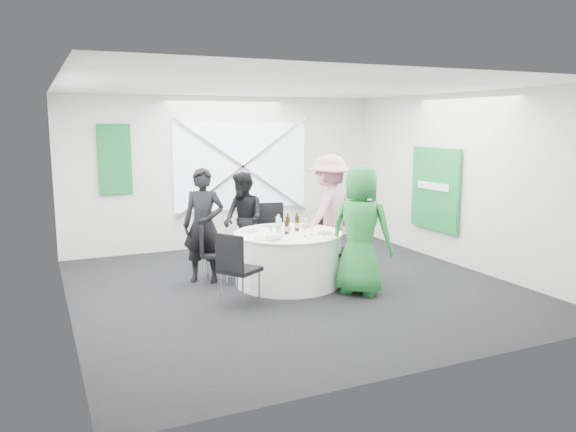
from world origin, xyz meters
name	(u,v)px	position (x,y,z in m)	size (l,w,h in m)	color
floor	(294,287)	(0.00, 0.00, 0.00)	(6.00, 6.00, 0.00)	black
ceiling	(294,87)	(0.00, 0.00, 2.80)	(6.00, 6.00, 0.00)	white
wall_back	(226,172)	(0.00, 3.00, 1.40)	(6.00, 6.00, 0.00)	silver
wall_front	(434,226)	(0.00, -3.00, 1.40)	(6.00, 6.00, 0.00)	silver
wall_left	(62,203)	(-3.00, 0.00, 1.40)	(6.00, 6.00, 0.00)	silver
wall_right	(463,181)	(3.00, 0.00, 1.40)	(6.00, 6.00, 0.00)	silver
window_panel	(242,167)	(0.30, 2.96, 1.50)	(2.60, 0.03, 1.60)	white
window_brace_a	(243,167)	(0.30, 2.92, 1.50)	(0.05, 0.05, 3.16)	silver
window_brace_b	(243,167)	(0.30, 2.92, 1.50)	(0.05, 0.05, 3.16)	silver
green_banner	(115,159)	(-2.00, 2.95, 1.70)	(0.55, 0.04, 1.20)	#166F2E
green_sign	(435,189)	(2.94, 0.60, 1.20)	(0.05, 1.20, 1.40)	#178332
banquet_table	(288,258)	(0.00, 0.20, 0.38)	(1.56, 1.56, 0.76)	white
chair_back	(272,230)	(0.18, 1.23, 0.61)	(0.54, 0.55, 1.03)	black
chair_back_left	(211,249)	(-1.01, 0.69, 0.51)	(0.54, 0.53, 0.88)	black
chair_back_right	(325,237)	(0.97, 0.89, 0.49)	(0.53, 0.53, 0.84)	black
chair_front_right	(360,246)	(0.91, -0.28, 0.58)	(0.61, 0.60, 0.98)	black
chair_front_left	(235,264)	(-1.04, -0.49, 0.57)	(0.61, 0.61, 0.96)	black
person_man_back_left	(204,225)	(-1.07, 0.82, 0.84)	(0.61, 0.40, 1.68)	black
person_man_back	(243,220)	(-0.25, 1.40, 0.77)	(0.75, 0.41, 1.54)	black
person_woman_pink	(329,212)	(0.98, 0.76, 0.91)	(1.18, 0.55, 1.83)	#CB8392
person_woman_green	(361,230)	(0.70, -0.64, 0.88)	(0.86, 0.56, 1.77)	#238136
plate_back	(270,226)	(-0.05, 0.73, 0.77)	(0.25, 0.25, 0.01)	silver
plate_back_left	(249,231)	(-0.50, 0.47, 0.77)	(0.27, 0.27, 0.01)	silver
plate_back_right	(307,226)	(0.44, 0.47, 0.78)	(0.25, 0.25, 0.04)	silver
plate_front_right	(325,233)	(0.42, -0.14, 0.78)	(0.28, 0.28, 0.04)	silver
plate_front_left	(264,239)	(-0.49, -0.09, 0.77)	(0.26, 0.26, 0.01)	silver
napkin	(274,237)	(-0.39, -0.19, 0.80)	(0.20, 0.13, 0.06)	white
beer_bottle_a	(279,226)	(-0.12, 0.22, 0.85)	(0.06, 0.06, 0.25)	#381D0A
beer_bottle_b	(288,224)	(0.05, 0.31, 0.86)	(0.06, 0.06, 0.26)	#381D0A
beer_bottle_c	(297,224)	(0.16, 0.23, 0.87)	(0.06, 0.06, 0.28)	#381D0A
beer_bottle_d	(287,227)	(-0.06, 0.11, 0.86)	(0.06, 0.06, 0.25)	#381D0A
green_water_bottle	(297,222)	(0.21, 0.34, 0.88)	(0.08, 0.08, 0.31)	#45B454
clear_water_bottle	(279,227)	(-0.19, 0.09, 0.88)	(0.08, 0.08, 0.29)	white
wine_glass_a	(305,228)	(0.10, -0.15, 0.88)	(0.07, 0.07, 0.17)	white
wine_glass_b	(278,229)	(-0.29, -0.10, 0.88)	(0.07, 0.07, 0.17)	white
wine_glass_c	(312,226)	(0.23, -0.10, 0.88)	(0.07, 0.07, 0.17)	white
wine_glass_d	(271,228)	(-0.35, 0.00, 0.88)	(0.07, 0.07, 0.17)	white
wine_glass_e	(305,220)	(0.35, 0.36, 0.88)	(0.07, 0.07, 0.17)	white
wine_glass_f	(278,220)	(0.00, 0.58, 0.88)	(0.07, 0.07, 0.17)	white
fork_a	(286,225)	(0.21, 0.74, 0.76)	(0.01, 0.15, 0.01)	silver
knife_a	(264,227)	(-0.16, 0.75, 0.76)	(0.01, 0.15, 0.01)	silver
fork_b	(254,229)	(-0.35, 0.66, 0.76)	(0.01, 0.15, 0.01)	silver
knife_b	(248,233)	(-0.56, 0.35, 0.76)	(0.01, 0.15, 0.01)	silver
fork_c	(324,236)	(0.34, -0.27, 0.76)	(0.01, 0.15, 0.01)	silver
knife_c	(328,232)	(0.53, -0.02, 0.76)	(0.01, 0.15, 0.01)	silver
fork_d	(258,238)	(-0.54, 0.01, 0.76)	(0.01, 0.15, 0.01)	silver
knife_d	(284,241)	(-0.28, -0.30, 0.76)	(0.01, 0.15, 0.01)	silver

